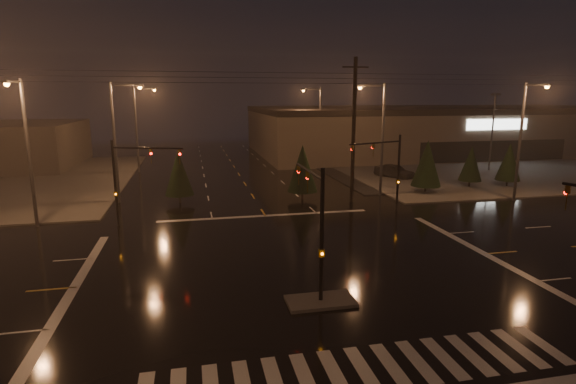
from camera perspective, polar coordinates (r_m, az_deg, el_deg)
The scene contains 23 objects.
ground at distance 23.91m, azimuth 1.45°, elevation -9.76°, with size 140.00×140.00×0.00m, color black.
sidewalk_ne at distance 63.09m, azimuth 22.00°, elevation 3.14°, with size 36.00×36.00×0.12m, color #4E4B45.
median_island at distance 20.34m, azimuth 4.17°, elevation -13.64°, with size 3.00×1.60×0.15m, color #4E4B45.
crosswalk at distance 16.26m, azimuth 9.46°, elevation -21.23°, with size 15.00×2.60×0.01m, color beige.
stop_bar_far at distance 34.16m, azimuth -2.90°, elevation -3.03°, with size 16.00×0.50×0.01m, color beige.
parking_lot at distance 64.46m, azimuth 26.68°, elevation 2.88°, with size 50.00×24.00×0.08m, color black.
retail_building at distance 78.80m, azimuth 18.77°, elevation 7.75°, with size 60.20×28.30×7.20m.
signal_mast_median at distance 19.90m, azimuth 3.58°, elevation -2.92°, with size 0.25×4.59×6.00m.
signal_mast_ne at distance 35.33m, azimuth 12.68°, elevation 3.47°, with size 4.84×1.86×6.00m.
signal_mast_nw at distance 32.39m, azimuth -19.55°, elevation 2.31°, with size 4.84×1.86×6.00m.
streetlight_1 at distance 40.12m, azimuth -20.78°, elevation 6.87°, with size 2.77×0.32×10.00m.
streetlight_2 at distance 55.96m, azimuth -18.43°, elevation 8.29°, with size 2.77×0.32×10.00m.
streetlight_3 at distance 41.12m, azimuth 11.54°, elevation 7.52°, with size 2.77×0.32×10.00m.
streetlight_4 at distance 59.95m, azimuth 3.82°, elevation 9.08°, with size 2.77×0.32×10.00m.
streetlight_5 at distance 34.60m, azimuth -30.34°, elevation 5.30°, with size 0.32×2.77×10.00m.
streetlight_6 at distance 42.72m, azimuth 27.72°, elevation 6.55°, with size 0.32×2.77×10.00m.
utility_pole_1 at distance 38.05m, azimuth 8.33°, elevation 7.78°, with size 2.20×0.32×12.00m.
conifer_0 at distance 43.53m, azimuth 17.23°, elevation 3.52°, with size 2.73×2.73×4.96m.
conifer_1 at distance 47.80m, azimuth 22.22°, elevation 3.40°, with size 2.22×2.22×4.16m.
conifer_2 at distance 49.61m, azimuth 26.26°, elevation 3.47°, with size 2.37×2.37×4.40m.
conifer_3 at distance 38.81m, azimuth -13.71°, elevation 2.36°, with size 2.41×2.41×4.46m.
conifer_4 at distance 39.15m, azimuth 1.86°, elevation 3.04°, with size 2.63×2.63×4.81m.
car_parked at distance 51.15m, azimuth 13.37°, elevation 2.62°, with size 1.87×4.64×1.58m, color black.
Camera 1 is at (-5.26, -21.56, 8.89)m, focal length 28.00 mm.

